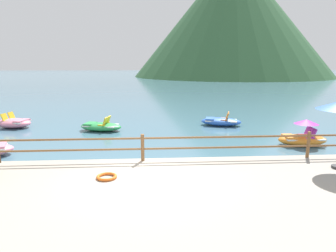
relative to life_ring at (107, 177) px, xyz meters
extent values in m
plane|color=#477084|center=(1.05, 40.03, -0.45)|extent=(200.00, 200.00, 0.00)
cube|color=#A39989|center=(1.05, -2.17, -0.24)|extent=(28.00, 8.00, 0.40)
cylinder|color=brown|center=(1.05, 1.58, 0.43)|extent=(0.12, 0.12, 0.95)
cylinder|color=brown|center=(7.00, 1.58, 0.43)|extent=(0.12, 0.12, 0.95)
cylinder|color=brown|center=(1.05, 1.58, 0.76)|extent=(23.80, 0.07, 0.07)
cylinder|color=brown|center=(1.05, 1.58, 0.38)|extent=(23.80, 0.07, 0.07)
torus|color=orange|center=(0.00, 0.00, 0.00)|extent=(0.61, 0.61, 0.09)
ellipsoid|color=green|center=(-1.41, 8.26, -0.22)|extent=(2.56, 1.71, 0.45)
cube|color=silver|center=(-1.41, 8.26, -0.14)|extent=(2.00, 1.38, 0.06)
cube|color=yellow|center=(-1.18, 8.46, -0.07)|extent=(0.48, 0.48, 0.08)
cube|color=yellow|center=(-1.01, 8.41, 0.15)|extent=(0.29, 0.44, 0.43)
cube|color=yellow|center=(-1.29, 7.99, -0.07)|extent=(0.48, 0.48, 0.08)
cube|color=yellow|center=(-1.12, 7.95, 0.15)|extent=(0.29, 0.44, 0.43)
cube|color=green|center=(-2.03, 8.41, -0.08)|extent=(0.70, 0.94, 0.12)
ellipsoid|color=pink|center=(-6.69, 9.46, -0.17)|extent=(2.43, 1.95, 0.54)
cube|color=silver|center=(-6.69, 9.46, -0.08)|extent=(1.91, 1.57, 0.06)
cube|color=yellow|center=(-6.92, 9.24, -0.01)|extent=(0.50, 0.50, 0.08)
cube|color=yellow|center=(-7.09, 9.29, 0.21)|extent=(0.31, 0.44, 0.43)
cube|color=yellow|center=(-6.76, 9.78, -0.01)|extent=(0.50, 0.50, 0.08)
cube|color=yellow|center=(-6.93, 9.83, 0.21)|extent=(0.31, 0.44, 0.43)
cube|color=pink|center=(-6.13, 9.30, -0.02)|extent=(0.73, 1.07, 0.12)
ellipsoid|color=blue|center=(5.67, 9.25, -0.21)|extent=(2.64, 1.82, 0.47)
cube|color=silver|center=(5.67, 9.25, -0.13)|extent=(2.08, 1.46, 0.06)
cube|color=orange|center=(5.91, 9.43, -0.06)|extent=(0.49, 0.49, 0.08)
cube|color=orange|center=(6.09, 9.38, 0.16)|extent=(0.31, 0.44, 0.43)
cube|color=orange|center=(5.78, 8.96, -0.06)|extent=(0.49, 0.49, 0.08)
cube|color=orange|center=(5.96, 8.91, 0.16)|extent=(0.31, 0.44, 0.43)
cube|color=blue|center=(5.04, 9.42, -0.07)|extent=(0.74, 0.96, 0.12)
ellipsoid|color=orange|center=(8.39, 4.59, -0.19)|extent=(2.28, 1.24, 0.50)
cube|color=silver|center=(8.39, 4.59, -0.11)|extent=(1.78, 1.01, 0.06)
cube|color=purple|center=(8.56, 4.81, -0.04)|extent=(0.42, 0.42, 0.08)
cube|color=purple|center=(8.74, 4.80, 0.18)|extent=(0.22, 0.41, 0.43)
cube|color=purple|center=(8.54, 4.35, -0.04)|extent=(0.42, 0.42, 0.08)
cube|color=purple|center=(8.72, 4.34, 0.18)|extent=(0.22, 0.41, 0.43)
cube|color=orange|center=(7.77, 4.61, -0.05)|extent=(0.52, 0.82, 0.12)
cone|color=purple|center=(8.50, 4.58, 0.66)|extent=(1.13, 1.13, 0.22)
cone|color=#2D5633|center=(23.92, 74.75, 15.45)|extent=(52.29, 52.29, 31.80)
cone|color=#2D5633|center=(13.46, 80.75, 9.09)|extent=(28.76, 28.76, 19.08)
camera|label=1|loc=(1.26, -8.58, 3.33)|focal=32.37mm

